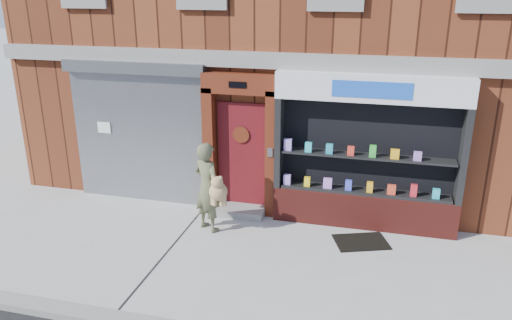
% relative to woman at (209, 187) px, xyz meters
% --- Properties ---
extents(ground, '(80.00, 80.00, 0.00)m').
position_rel_woman_xyz_m(ground, '(1.10, -0.89, -0.88)').
color(ground, '#9E9E99').
rests_on(ground, ground).
extents(building, '(12.00, 8.16, 8.00)m').
position_rel_woman_xyz_m(building, '(1.10, 5.10, 3.12)').
color(building, '#532313').
rests_on(building, ground).
extents(shutter_bay, '(3.10, 0.30, 3.04)m').
position_rel_woman_xyz_m(shutter_bay, '(-1.90, 1.04, 0.83)').
color(shutter_bay, gray).
rests_on(shutter_bay, ground).
extents(red_door_bay, '(1.52, 0.58, 2.90)m').
position_rel_woman_xyz_m(red_door_bay, '(0.35, 0.97, 0.57)').
color(red_door_bay, '#511C0E').
rests_on(red_door_bay, ground).
extents(pharmacy_bay, '(3.50, 0.41, 3.00)m').
position_rel_woman_xyz_m(pharmacy_bay, '(2.84, 0.92, 0.49)').
color(pharmacy_bay, maroon).
rests_on(pharmacy_bay, ground).
extents(woman, '(0.83, 0.70, 1.76)m').
position_rel_woman_xyz_m(woman, '(0.00, 0.00, 0.00)').
color(woman, '#55593A').
rests_on(woman, ground).
extents(doormat, '(1.12, 0.95, 0.02)m').
position_rel_woman_xyz_m(doormat, '(2.87, 0.20, -0.87)').
color(doormat, black).
rests_on(doormat, ground).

